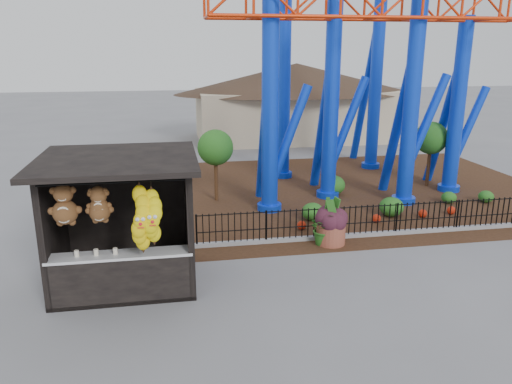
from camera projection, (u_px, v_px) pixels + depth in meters
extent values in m
plane|color=slate|center=(257.00, 293.00, 11.49)|extent=(120.00, 120.00, 0.00)
cube|color=#331E11|center=(321.00, 191.00, 19.73)|extent=(18.00, 12.00, 0.02)
cube|color=gray|center=(371.00, 234.00, 14.98)|extent=(18.00, 0.18, 0.12)
cube|color=black|center=(127.00, 279.00, 12.11)|extent=(3.20, 2.60, 0.10)
cube|color=black|center=(127.00, 207.00, 12.89)|extent=(3.20, 0.12, 3.00)
cube|color=black|center=(54.00, 226.00, 11.45)|extent=(0.12, 2.60, 3.00)
cube|color=black|center=(189.00, 219.00, 11.97)|extent=(0.12, 2.60, 3.00)
cube|color=black|center=(117.00, 160.00, 11.04)|extent=(3.50, 3.40, 0.12)
cube|color=black|center=(42.00, 246.00, 10.29)|extent=(0.14, 0.14, 3.00)
cube|color=black|center=(191.00, 237.00, 10.80)|extent=(0.14, 0.14, 3.00)
cube|color=black|center=(122.00, 279.00, 10.98)|extent=(3.00, 0.50, 1.10)
cube|color=silver|center=(120.00, 255.00, 10.82)|extent=(3.10, 0.55, 0.06)
cylinder|color=black|center=(112.00, 183.00, 9.97)|extent=(2.90, 0.04, 0.04)
cylinder|color=#0C38DC|center=(270.00, 110.00, 16.45)|extent=(0.56, 0.56, 7.00)
cylinder|color=#0C38DC|center=(269.00, 207.00, 17.39)|extent=(0.84, 0.84, 0.24)
cylinder|color=#0C38DC|center=(331.00, 100.00, 17.97)|extent=(0.56, 0.56, 7.30)
cylinder|color=#0C38DC|center=(327.00, 194.00, 18.94)|extent=(0.84, 0.84, 0.24)
cylinder|color=#0C38DC|center=(412.00, 99.00, 17.22)|extent=(0.56, 0.56, 7.50)
cylinder|color=#0C38DC|center=(403.00, 200.00, 18.22)|extent=(0.84, 0.84, 0.24)
cylinder|color=#0C38DC|center=(457.00, 107.00, 18.90)|extent=(0.56, 0.56, 6.60)
cylinder|color=#0C38DC|center=(448.00, 188.00, 19.77)|extent=(0.84, 0.84, 0.24)
cylinder|color=#0C38DC|center=(284.00, 66.00, 20.62)|extent=(0.56, 0.56, 9.50)
cylinder|color=#0C38DC|center=(282.00, 174.00, 21.90)|extent=(0.84, 0.84, 0.24)
cylinder|color=#0C38DC|center=(378.00, 53.00, 22.18)|extent=(0.56, 0.56, 10.50)
cylinder|color=#0C38DC|center=(370.00, 165.00, 23.59)|extent=(0.84, 0.84, 0.24)
cylinder|color=#0C38DC|center=(265.00, 132.00, 17.55)|extent=(0.36, 2.21, 5.85)
cylinder|color=#0C38DC|center=(288.00, 139.00, 17.14)|extent=(1.62, 0.32, 3.73)
cylinder|color=#0C38DC|center=(323.00, 122.00, 19.07)|extent=(0.36, 2.29, 6.10)
cylinder|color=#0C38DC|center=(346.00, 129.00, 18.67)|extent=(1.67, 0.32, 3.88)
cylinder|color=#0C38DC|center=(398.00, 123.00, 18.33)|extent=(0.36, 2.34, 6.26)
cylinder|color=#0C38DC|center=(423.00, 130.00, 17.93)|extent=(1.71, 0.32, 3.99)
cylinder|color=#0C38DC|center=(443.00, 125.00, 19.98)|extent=(0.36, 2.10, 5.53)
cylinder|color=#0C38DC|center=(467.00, 131.00, 19.57)|extent=(1.54, 0.32, 3.52)
cylinder|color=brown|center=(331.00, 233.00, 14.33)|extent=(1.09, 1.09, 0.65)
ellipsoid|color=#381622|center=(332.00, 212.00, 14.15)|extent=(0.70, 0.70, 0.64)
imported|color=#235819|center=(324.00, 228.00, 14.25)|extent=(1.05, 0.96, 1.00)
ellipsoid|color=#22591A|center=(313.00, 212.00, 16.29)|extent=(0.73, 0.73, 0.58)
ellipsoid|color=#22591A|center=(391.00, 207.00, 16.69)|extent=(0.81, 0.81, 0.65)
ellipsoid|color=#22591A|center=(449.00, 197.00, 18.12)|extent=(0.53, 0.53, 0.43)
ellipsoid|color=#22591A|center=(333.00, 185.00, 19.16)|extent=(0.94, 0.94, 0.75)
ellipsoid|color=#22591A|center=(486.00, 197.00, 18.21)|extent=(0.55, 0.55, 0.44)
sphere|color=#B5210C|center=(302.00, 225.00, 15.47)|extent=(0.28, 0.28, 0.28)
sphere|color=#B5210C|center=(377.00, 218.00, 16.10)|extent=(0.28, 0.28, 0.28)
sphere|color=#B5210C|center=(423.00, 213.00, 16.59)|extent=(0.28, 0.28, 0.28)
sphere|color=#B5210C|center=(451.00, 210.00, 16.90)|extent=(0.28, 0.28, 0.28)
cube|color=#BFAD8C|center=(296.00, 115.00, 31.01)|extent=(12.00, 6.00, 3.00)
cone|color=#332319|center=(296.00, 75.00, 30.35)|extent=(15.00, 15.00, 1.80)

